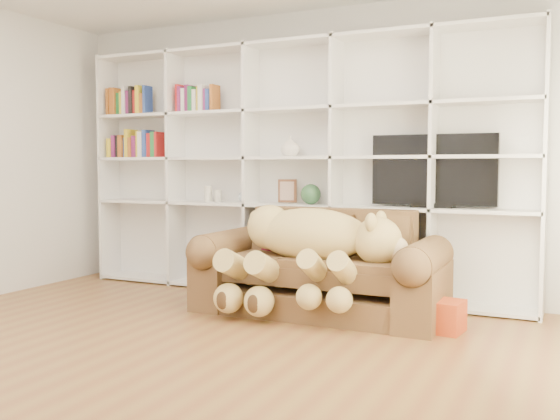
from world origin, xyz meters
The scene contains 14 objects.
floor centered at (0.00, 0.00, 0.00)m, with size 5.00×5.00×0.00m, color brown.
wall_back centered at (0.00, 2.50, 1.35)m, with size 5.00×0.02×2.70m, color silver.
bookshelf centered at (-0.24, 2.36, 1.31)m, with size 4.43×0.35×2.40m.
sofa centered at (0.52, 1.71, 0.32)m, with size 2.04×0.88×0.86m.
teddy_bear centered at (0.48, 1.54, 0.59)m, with size 1.45×0.81×0.84m.
throw_pillow centered at (0.06, 1.85, 0.60)m, with size 0.34×0.11×0.34m, color #550E1B.
gift_box centered at (1.56, 1.55, 0.12)m, with size 0.29×0.27×0.23m, color #CD461B.
tv centered at (1.31, 2.35, 1.18)m, with size 1.07×0.18×0.63m.
picture_frame centered at (-0.05, 2.30, 0.99)m, with size 0.18×0.03×0.22m, color #54301C.
green_vase centered at (0.19, 2.30, 0.96)m, with size 0.19×0.19×0.19m, color #2B5531.
figurine_tall centered at (-0.94, 2.30, 0.94)m, with size 0.08×0.08×0.16m, color beige.
figurine_short centered at (-0.82, 2.30, 0.93)m, with size 0.07×0.07×0.12m, color beige.
snow_globe centered at (-0.53, 2.30, 0.92)m, with size 0.10×0.10×0.10m, color silver.
shelf_vase centered at (-0.03, 2.30, 1.41)m, with size 0.18×0.18×0.19m, color white.
Camera 1 is at (2.43, -3.06, 1.22)m, focal length 40.00 mm.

